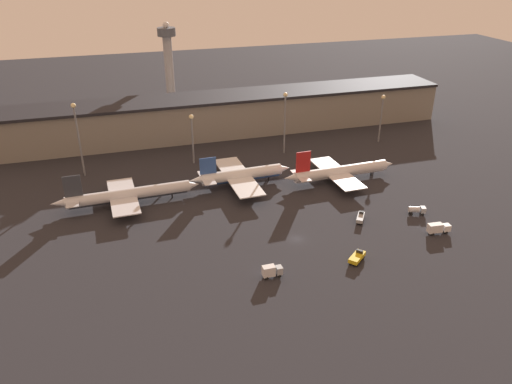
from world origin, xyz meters
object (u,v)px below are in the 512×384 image
Objects in this scene: airplane_2 at (340,172)px; service_vehicle_0 at (357,257)px; service_vehicle_3 at (272,271)px; airplane_1 at (241,175)px; control_tower at (169,60)px; service_vehicle_4 at (438,228)px; airplane_0 at (128,195)px; service_vehicle_2 at (417,210)px; service_vehicle_1 at (361,217)px.

airplane_2 is 6.83× the size of service_vehicle_0.
service_vehicle_0 is at bearing -0.20° from service_vehicle_3.
control_tower reaches higher than airplane_1.
control_tower is at bearing 60.64° from service_vehicle_0.
airplane_1 is 0.86× the size of control_tower.
service_vehicle_4 is (54.95, 6.54, -0.04)m from service_vehicle_3.
service_vehicle_4 is at bearing -68.42° from control_tower.
airplane_0 is 8.49× the size of service_vehicle_2.
airplane_2 reaches higher than service_vehicle_4.
airplane_2 is 52.41m from service_vehicle_0.
airplane_1 is 61.63m from service_vehicle_2.
airplane_1 is 59.12m from service_vehicle_0.
service_vehicle_1 is at bearing -73.48° from control_tower.
airplane_2 is at bearing 21.83° from service_vehicle_1.
service_vehicle_1 is 23.16m from service_vehicle_4.
service_vehicle_0 is 1.06× the size of service_vehicle_1.
service_vehicle_0 is (-17.76, -49.25, -2.22)m from airplane_2.
airplane_1 is 7.09× the size of service_vehicle_3.
airplane_2 is 7.76× the size of service_vehicle_2.
service_vehicle_4 is (30.00, 6.25, 0.62)m from service_vehicle_0.
service_vehicle_2 is (48.76, -37.64, -2.17)m from airplane_1.
airplane_2 is 7.24× the size of service_vehicle_1.
service_vehicle_1 is at bearing 20.50° from service_vehicle_0.
service_vehicle_3 is at bearing -99.17° from airplane_1.
service_vehicle_0 is at bearing -112.03° from airplane_2.
control_tower is (29.25, 103.01, 22.14)m from airplane_0.
airplane_2 is 6.21× the size of service_vehicle_4.
airplane_2 is 30.24m from service_vehicle_1.
service_vehicle_4 is at bearing -75.23° from service_vehicle_2.
airplane_2 is 33.32m from service_vehicle_2.
service_vehicle_3 is (-42.71, -49.55, -1.57)m from airplane_2.
service_vehicle_0 is at bearing -163.90° from service_vehicle_4.
service_vehicle_2 is at bearing -66.41° from control_tower.
airplane_0 is at bearing 177.42° from service_vehicle_2.
service_vehicle_0 is 1.14× the size of service_vehicle_2.
airplane_0 is at bearing 98.17° from service_vehicle_0.
service_vehicle_4 is at bearing -91.57° from service_vehicle_1.
airplane_2 is at bearing 110.23° from service_vehicle_4.
control_tower is at bearing 94.08° from airplane_1.
service_vehicle_0 is 35.93m from service_vehicle_2.
airplane_0 is 109.35m from control_tower.
service_vehicle_1 is at bearing 28.18° from service_vehicle_3.
service_vehicle_3 is at bearing -88.54° from control_tower.
control_tower is (-28.92, 155.23, 24.41)m from service_vehicle_0.
service_vehicle_1 is at bearing -165.40° from service_vehicle_2.
service_vehicle_4 is (-0.72, -12.37, 0.34)m from service_vehicle_2.
control_tower is (-58.92, 148.98, 23.78)m from service_vehicle_4.
airplane_1 is 6.62× the size of service_vehicle_2.
airplane_0 is 1.10× the size of control_tower.
service_vehicle_1 reaches higher than service_vehicle_2.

